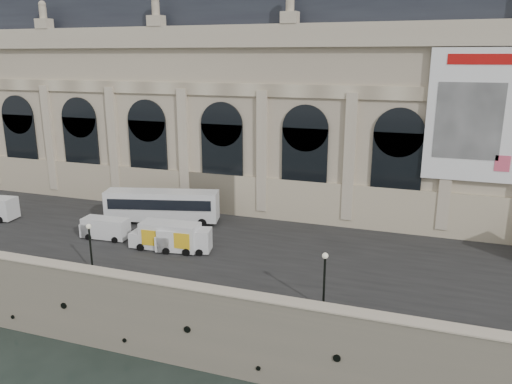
# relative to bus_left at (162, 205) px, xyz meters

# --- Properties ---
(ground) EXTENTS (260.00, 260.00, 0.00)m
(ground) POSITION_rel_bus_left_xyz_m (9.33, -16.45, -8.14)
(ground) COLOR black
(ground) RESTS_ON ground
(quay) EXTENTS (160.00, 70.00, 6.00)m
(quay) POSITION_rel_bus_left_xyz_m (9.33, 18.55, -5.14)
(quay) COLOR #796F5D
(quay) RESTS_ON ground
(street) EXTENTS (160.00, 24.00, 0.06)m
(street) POSITION_rel_bus_left_xyz_m (9.33, -2.45, -2.11)
(street) COLOR #2D2D2D
(street) RESTS_ON quay
(parapet) EXTENTS (160.00, 1.40, 1.21)m
(parapet) POSITION_rel_bus_left_xyz_m (9.33, -15.85, -1.52)
(parapet) COLOR #796F5D
(parapet) RESTS_ON quay
(museum) EXTENTS (69.00, 18.70, 29.10)m
(museum) POSITION_rel_bus_left_xyz_m (3.35, 14.41, 11.59)
(museum) COLOR #C5B697
(museum) RESTS_ON quay
(bus_left) EXTENTS (13.18, 5.85, 3.81)m
(bus_left) POSITION_rel_bus_left_xyz_m (0.00, 0.00, 0.00)
(bus_left) COLOR silver
(bus_left) RESTS_ON quay
(van_b) EXTENTS (5.64, 3.10, 2.38)m
(van_b) POSITION_rel_bus_left_xyz_m (6.13, -7.11, -0.92)
(van_b) COLOR silver
(van_b) RESTS_ON quay
(van_c) EXTENTS (5.15, 2.33, 2.25)m
(van_c) POSITION_rel_bus_left_xyz_m (-3.38, -6.52, -0.99)
(van_c) COLOR silver
(van_c) RESTS_ON quay
(box_truck) EXTENTS (7.14, 2.87, 2.83)m
(box_truck) POSITION_rel_bus_left_xyz_m (4.48, -7.12, -0.72)
(box_truck) COLOR silver
(box_truck) RESTS_ON quay
(lamp_left) EXTENTS (0.46, 0.46, 4.54)m
(lamp_left) POSITION_rel_bus_left_xyz_m (0.82, -14.09, 0.12)
(lamp_left) COLOR black
(lamp_left) RESTS_ON quay
(lamp_right) EXTENTS (0.47, 0.47, 4.59)m
(lamp_right) POSITION_rel_bus_left_xyz_m (21.72, -13.98, 0.15)
(lamp_right) COLOR black
(lamp_right) RESTS_ON quay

